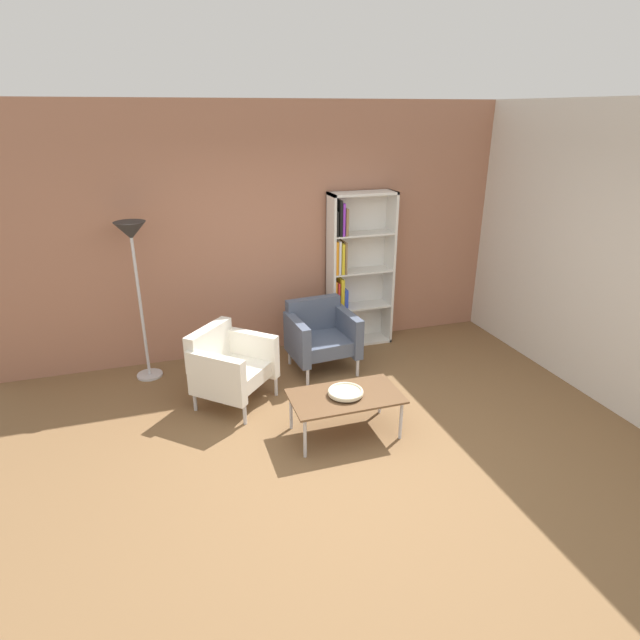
{
  "coord_description": "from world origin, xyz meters",
  "views": [
    {
      "loc": [
        -1.35,
        -3.52,
        2.79
      ],
      "look_at": [
        0.05,
        0.84,
        0.95
      ],
      "focal_mm": 29.56,
      "sensor_mm": 36.0,
      "label": 1
    }
  ],
  "objects_px": {
    "decorative_bowl": "(346,392)",
    "armchair_near_window": "(229,365)",
    "coffee_table_low": "(345,398)",
    "floor_lamp_torchiere": "(133,250)",
    "armchair_spare_guest": "(321,334)",
    "bookshelf_tall": "(353,273)"
  },
  "relations": [
    {
      "from": "armchair_near_window",
      "to": "floor_lamp_torchiere",
      "type": "relative_size",
      "value": 0.55
    },
    {
      "from": "armchair_spare_guest",
      "to": "armchair_near_window",
      "type": "relative_size",
      "value": 0.82
    },
    {
      "from": "armchair_spare_guest",
      "to": "armchair_near_window",
      "type": "bearing_deg",
      "value": -162.83
    },
    {
      "from": "armchair_spare_guest",
      "to": "coffee_table_low",
      "type": "bearing_deg",
      "value": -103.2
    },
    {
      "from": "armchair_near_window",
      "to": "coffee_table_low",
      "type": "bearing_deg",
      "value": -91.9
    },
    {
      "from": "decorative_bowl",
      "to": "armchair_near_window",
      "type": "relative_size",
      "value": 0.34
    },
    {
      "from": "coffee_table_low",
      "to": "decorative_bowl",
      "type": "height_order",
      "value": "decorative_bowl"
    },
    {
      "from": "bookshelf_tall",
      "to": "coffee_table_low",
      "type": "xyz_separation_m",
      "value": [
        -0.8,
        -1.91,
        -0.56
      ]
    },
    {
      "from": "armchair_spare_guest",
      "to": "floor_lamp_torchiere",
      "type": "relative_size",
      "value": 0.45
    },
    {
      "from": "coffee_table_low",
      "to": "armchair_near_window",
      "type": "height_order",
      "value": "armchair_near_window"
    },
    {
      "from": "coffee_table_low",
      "to": "floor_lamp_torchiere",
      "type": "bearing_deg",
      "value": 134.35
    },
    {
      "from": "armchair_spare_guest",
      "to": "armchair_near_window",
      "type": "xyz_separation_m",
      "value": [
        -1.11,
        -0.44,
        0.0
      ]
    },
    {
      "from": "bookshelf_tall",
      "to": "armchair_near_window",
      "type": "distance_m",
      "value": 2.04
    },
    {
      "from": "bookshelf_tall",
      "to": "coffee_table_low",
      "type": "distance_m",
      "value": 2.14
    },
    {
      "from": "decorative_bowl",
      "to": "floor_lamp_torchiere",
      "type": "distance_m",
      "value": 2.63
    },
    {
      "from": "decorative_bowl",
      "to": "floor_lamp_torchiere",
      "type": "height_order",
      "value": "floor_lamp_torchiere"
    },
    {
      "from": "bookshelf_tall",
      "to": "armchair_spare_guest",
      "type": "xyz_separation_m",
      "value": [
        -0.6,
        -0.56,
        -0.51
      ]
    },
    {
      "from": "armchair_spare_guest",
      "to": "bookshelf_tall",
      "type": "bearing_deg",
      "value": 38.47
    },
    {
      "from": "armchair_near_window",
      "to": "bookshelf_tall",
      "type": "bearing_deg",
      "value": -16.5
    },
    {
      "from": "bookshelf_tall",
      "to": "floor_lamp_torchiere",
      "type": "bearing_deg",
      "value": -176.06
    },
    {
      "from": "armchair_near_window",
      "to": "floor_lamp_torchiere",
      "type": "height_order",
      "value": "floor_lamp_torchiere"
    },
    {
      "from": "armchair_near_window",
      "to": "floor_lamp_torchiere",
      "type": "bearing_deg",
      "value": 86.34
    }
  ]
}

